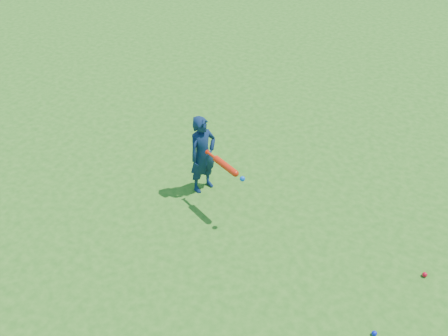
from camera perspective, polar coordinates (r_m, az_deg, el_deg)
name	(u,v)px	position (r m, az deg, el deg)	size (l,w,h in m)	color
ground	(177,205)	(7.35, -5.44, -4.19)	(80.00, 80.00, 0.00)	#276317
child	(203,155)	(7.24, -2.45, 1.55)	(0.45, 0.30, 1.24)	#0D1F40
ground_ball_red	(425,275)	(6.82, 21.96, -11.22)	(0.06, 0.06, 0.06)	red
ground_ball_blue	(374,333)	(6.07, 16.80, -17.64)	(0.06, 0.06, 0.06)	#0B1CC3
bat_swing	(227,167)	(6.71, 0.35, 0.10)	(0.76, 0.39, 0.09)	red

